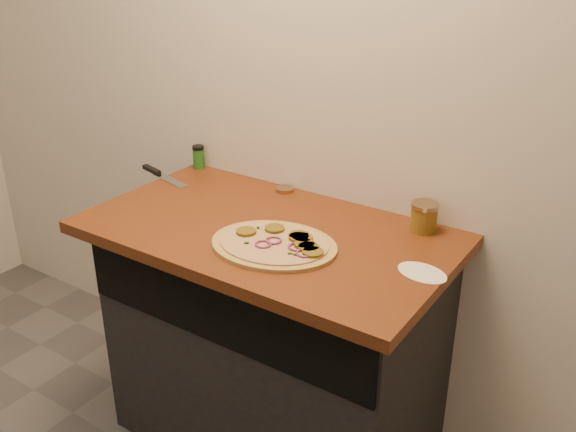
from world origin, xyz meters
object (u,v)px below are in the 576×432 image
Objects in this scene: chefs_knife at (160,175)px; spice_shaker at (199,157)px; salsa_jar at (424,217)px; pizza at (276,244)px.

chefs_knife is 0.17m from spice_shaker.
chefs_knife is 3.04× the size of spice_shaker.
spice_shaker reaches higher than chefs_knife.
spice_shaker is (-0.98, 0.04, -0.00)m from salsa_jar.
salsa_jar reaches higher than chefs_knife.
salsa_jar is (1.04, 0.11, 0.04)m from chefs_knife.
pizza is 4.63× the size of salsa_jar.
spice_shaker is at bearing 65.55° from chefs_knife.
spice_shaker is (-0.65, 0.39, 0.04)m from pizza.
spice_shaker reaches higher than pizza.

